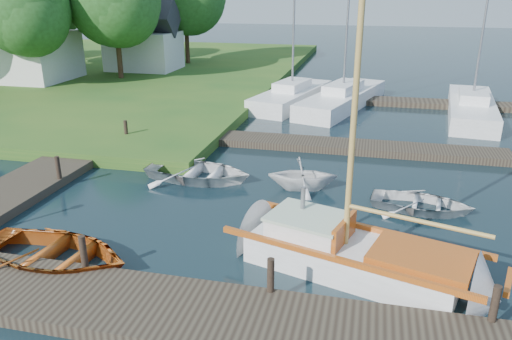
% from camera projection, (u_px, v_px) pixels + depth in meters
% --- Properties ---
extents(ground, '(160.00, 160.00, 0.00)m').
position_uv_depth(ground, '(256.00, 205.00, 15.88)').
color(ground, black).
rests_on(ground, ground).
extents(near_dock, '(18.00, 2.20, 0.30)m').
position_uv_depth(near_dock, '(190.00, 315.00, 10.35)').
color(near_dock, black).
rests_on(near_dock, ground).
extents(left_dock, '(2.20, 18.00, 0.30)m').
position_uv_depth(left_dock, '(68.00, 162.00, 19.38)').
color(left_dock, black).
rests_on(left_dock, ground).
extents(far_dock, '(14.00, 1.60, 0.30)m').
position_uv_depth(far_dock, '(336.00, 146.00, 21.34)').
color(far_dock, black).
rests_on(far_dock, ground).
extents(pontoon, '(30.00, 1.60, 0.30)m').
position_uv_depth(pontoon, '(492.00, 106.00, 28.30)').
color(pontoon, black).
rests_on(pontoon, ground).
extents(mooring_post_1, '(0.16, 0.16, 0.80)m').
position_uv_depth(mooring_post_1, '(83.00, 251.00, 11.72)').
color(mooring_post_1, black).
rests_on(mooring_post_1, near_dock).
extents(mooring_post_2, '(0.16, 0.16, 0.80)m').
position_uv_depth(mooring_post_2, '(271.00, 275.00, 10.75)').
color(mooring_post_2, black).
rests_on(mooring_post_2, near_dock).
extents(mooring_post_3, '(0.16, 0.16, 0.80)m').
position_uv_depth(mooring_post_3, '(495.00, 304.00, 9.79)').
color(mooring_post_3, black).
rests_on(mooring_post_3, near_dock).
extents(mooring_post_4, '(0.16, 0.16, 0.80)m').
position_uv_depth(mooring_post_4, '(58.00, 168.00, 17.14)').
color(mooring_post_4, black).
rests_on(mooring_post_4, left_dock).
extents(mooring_post_5, '(0.16, 0.16, 0.80)m').
position_uv_depth(mooring_post_5, '(126.00, 129.00, 21.71)').
color(mooring_post_5, black).
rests_on(mooring_post_5, left_dock).
extents(sailboat, '(7.41, 3.95, 9.83)m').
position_uv_depth(sailboat, '(359.00, 259.00, 12.09)').
color(sailboat, silver).
rests_on(sailboat, ground).
extents(dinghy, '(4.37, 3.32, 0.85)m').
position_uv_depth(dinghy, '(52.00, 249.00, 12.36)').
color(dinghy, '#9C400F').
rests_on(dinghy, ground).
extents(tender_a, '(4.03, 3.00, 0.80)m').
position_uv_depth(tender_a, '(198.00, 169.00, 17.85)').
color(tender_a, silver).
rests_on(tender_a, ground).
extents(tender_b, '(2.64, 2.38, 1.23)m').
position_uv_depth(tender_b, '(303.00, 172.00, 16.96)').
color(tender_b, silver).
rests_on(tender_b, ground).
extents(tender_c, '(3.35, 2.60, 0.64)m').
position_uv_depth(tender_c, '(422.00, 201.00, 15.44)').
color(tender_c, silver).
rests_on(tender_c, ground).
extents(marina_boat_0, '(3.97, 8.04, 10.20)m').
position_uv_depth(marina_boat_0, '(292.00, 95.00, 29.23)').
color(marina_boat_0, silver).
rests_on(marina_boat_0, ground).
extents(marina_boat_1, '(4.75, 9.60, 11.19)m').
position_uv_depth(marina_boat_1, '(343.00, 97.00, 28.66)').
color(marina_boat_1, silver).
rests_on(marina_boat_1, ground).
extents(marina_boat_3, '(3.20, 9.03, 10.95)m').
position_uv_depth(marina_boat_3, '(471.00, 106.00, 26.50)').
color(marina_boat_3, silver).
rests_on(marina_boat_3, ground).
extents(house_a, '(6.30, 5.00, 6.29)m').
position_uv_depth(house_a, '(23.00, 43.00, 33.76)').
color(house_a, silver).
rests_on(house_a, shore).
extents(house_c, '(5.25, 4.00, 5.28)m').
position_uv_depth(house_c, '(144.00, 42.00, 38.09)').
color(house_c, silver).
rests_on(house_c, shore).
extents(tree_2, '(5.83, 5.75, 7.82)m').
position_uv_depth(tree_2, '(24.00, 9.00, 30.76)').
color(tree_2, '#332114').
rests_on(tree_2, shore).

